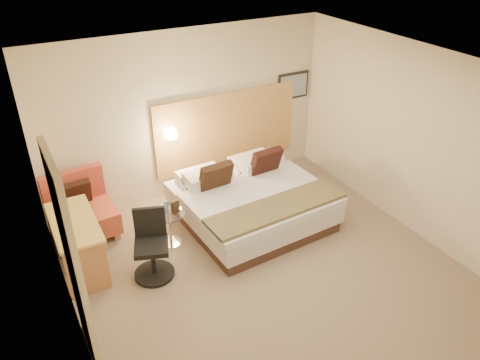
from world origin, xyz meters
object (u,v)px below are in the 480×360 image
bed (251,202)px  side_table (170,227)px  desk (77,231)px  lounge_chair (81,212)px  desk_chair (152,250)px

bed → side_table: bearing=177.9°
bed → desk: bearing=177.1°
lounge_chair → desk: lounge_chair is taller
lounge_chair → desk: (-0.18, -0.75, 0.22)m
side_table → bed: bearing=-2.1°
bed → desk_chair: 1.79m
bed → desk: bed is taller
side_table → desk: size_ratio=0.48×
bed → side_table: size_ratio=3.71×
lounge_chair → side_table: size_ratio=1.63×
desk_chair → lounge_chair: bearing=114.2°
bed → desk_chair: size_ratio=2.29×
side_table → desk_chair: desk_chair is taller
side_table → desk: bearing=176.2°
bed → desk: 2.54m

